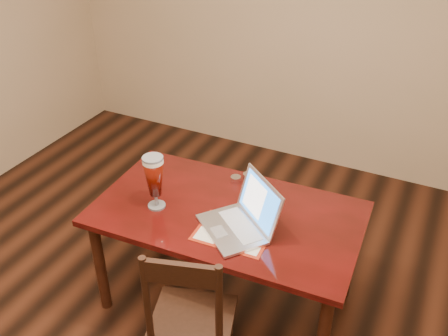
% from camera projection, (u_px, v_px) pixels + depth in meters
% --- Properties ---
extents(room_shell, '(4.51, 5.01, 2.71)m').
position_uv_depth(room_shell, '(117.00, 51.00, 1.65)').
color(room_shell, tan).
rests_on(room_shell, ground).
extents(dining_table, '(1.47, 0.87, 0.99)m').
position_uv_depth(dining_table, '(224.00, 221.00, 2.73)').
color(dining_table, '#4D0A0A').
rests_on(dining_table, ground).
extents(dining_chair, '(0.48, 0.47, 0.92)m').
position_uv_depth(dining_chair, '(191.00, 322.00, 2.36)').
color(dining_chair, black).
rests_on(dining_chair, ground).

